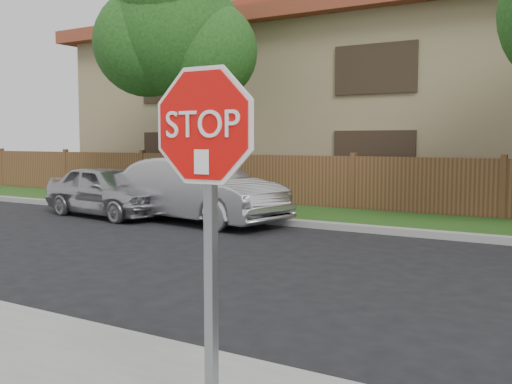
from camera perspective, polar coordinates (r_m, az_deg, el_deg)
The scene contains 8 objects.
ground at distance 5.55m, azimuth 1.22°, elevation -16.82°, with size 90.00×90.00×0.00m, color black.
far_curb at distance 13.01m, azimuth 19.98°, elevation -4.10°, with size 70.00×0.30×0.15m, color gray.
grass_strip at distance 14.61m, azimuth 21.33°, elevation -3.23°, with size 70.00×3.00×0.12m, color #1E4714.
fence at distance 16.10m, azimuth 22.48°, elevation 0.11°, with size 70.00×0.12×1.60m, color #55341E.
tree_left at distance 18.46m, azimuth -7.83°, elevation 14.80°, with size 4.80×3.90×7.78m.
stop_sign at distance 3.69m, azimuth -4.78°, elevation 1.34°, with size 1.01×0.13×2.55m.
sedan_far_left at distance 16.59m, azimuth -13.94°, elevation 0.12°, with size 1.65×4.09×1.39m, color #A8A7AC.
sedan_left at distance 14.93m, azimuth -5.61°, elevation 0.15°, with size 1.71×4.92×1.62m, color #ADADB2.
Camera 1 is at (2.64, -4.43, 2.06)m, focal length 42.00 mm.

